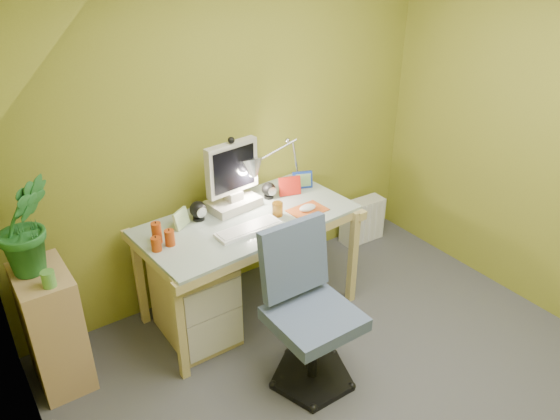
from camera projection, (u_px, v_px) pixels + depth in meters
floor at (379, 411)px, 3.10m from camera, size 3.20×3.20×0.01m
wall_back at (230, 130)px, 3.69m from camera, size 3.20×0.01×2.40m
wall_left at (44, 373)px, 1.73m from camera, size 0.01×3.20×2.40m
slope_ceiling at (199, 141)px, 1.72m from camera, size 1.10×3.20×1.10m
desk at (249, 266)px, 3.71m from camera, size 1.45×0.80×0.75m
monitor at (232, 172)px, 3.54m from camera, size 0.40×0.26×0.52m
speaker_left at (198, 211)px, 3.48m from camera, size 0.12×0.12×0.13m
speaker_right at (269, 190)px, 3.75m from camera, size 0.11×0.11×0.12m
keyboard at (248, 229)px, 3.38m from camera, size 0.43×0.15×0.02m
mousepad at (307, 210)px, 3.62m from camera, size 0.26×0.19×0.01m
mouse at (308, 208)px, 3.61m from camera, size 0.14×0.10×0.04m
amber_tumbler at (277, 209)px, 3.54m from camera, size 0.07×0.07×0.09m
candle_cluster at (159, 236)px, 3.21m from camera, size 0.18×0.16×0.13m
photo_frame_red at (290, 186)px, 3.80m from camera, size 0.15×0.07×0.13m
photo_frame_blue at (302, 180)px, 3.90m from camera, size 0.14×0.07×0.12m
photo_frame_green at (181, 219)px, 3.41m from camera, size 0.12×0.09×0.11m
desk_lamp at (289, 152)px, 3.75m from camera, size 0.55×0.24×0.58m
side_ledge at (53, 328)px, 3.15m from camera, size 0.28×0.44×0.76m
potted_plant at (26, 225)px, 2.87m from camera, size 0.34×0.29×0.57m
green_cup at (49, 279)px, 2.84m from camera, size 0.09×0.09×0.09m
task_chair at (314, 316)px, 3.08m from camera, size 0.54×0.54×0.97m
radiator at (362, 220)px, 4.65m from camera, size 0.38×0.16×0.37m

